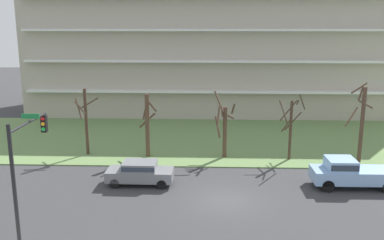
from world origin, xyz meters
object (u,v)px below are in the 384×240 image
at_px(tree_far_left, 86,120).
at_px(pickup_blue_center_left, 350,172).
at_px(tree_left, 148,124).
at_px(tree_right, 291,125).
at_px(tree_far_right, 361,122).
at_px(sedan_gray_near_left, 140,172).
at_px(tree_center, 224,127).
at_px(traffic_signal_mast, 26,159).

relative_size(tree_far_left, pickup_blue_center_left, 1.01).
bearing_deg(tree_left, tree_right, -1.36).
bearing_deg(tree_far_left, tree_far_right, -3.02).
xyz_separation_m(tree_far_right, pickup_blue_center_left, (-2.31, -5.14, -2.23)).
bearing_deg(tree_right, tree_left, 178.64).
relative_size(tree_far_left, tree_far_right, 0.89).
relative_size(tree_right, pickup_blue_center_left, 1.00).
bearing_deg(pickup_blue_center_left, tree_left, -22.91).
bearing_deg(tree_right, pickup_blue_center_left, -62.88).
height_order(tree_left, sedan_gray_near_left, tree_left).
distance_m(tree_center, tree_far_right, 10.39).
relative_size(tree_left, sedan_gray_near_left, 1.16).
height_order(tree_right, sedan_gray_near_left, tree_right).
distance_m(sedan_gray_near_left, pickup_blue_center_left, 13.83).
distance_m(tree_far_right, pickup_blue_center_left, 6.06).
xyz_separation_m(tree_center, sedan_gray_near_left, (-5.79, -5.93, -1.67)).
bearing_deg(traffic_signal_mast, tree_left, 74.26).
bearing_deg(tree_far_right, tree_right, 174.68).
xyz_separation_m(tree_far_left, tree_far_right, (21.47, -1.13, 0.29)).
relative_size(tree_center, tree_right, 0.99).
xyz_separation_m(tree_far_right, traffic_signal_mast, (-20.25, -12.84, 0.98)).
relative_size(tree_center, tree_far_right, 0.88).
bearing_deg(tree_left, tree_far_left, 175.67).
xyz_separation_m(tree_far_left, tree_center, (11.13, -0.33, -0.40)).
height_order(tree_right, tree_far_right, tree_far_right).
xyz_separation_m(tree_left, traffic_signal_mast, (-3.83, -13.59, 1.52)).
xyz_separation_m(tree_left, pickup_blue_center_left, (14.11, -5.89, -1.69)).
distance_m(tree_far_left, tree_right, 16.30).
bearing_deg(tree_center, tree_right, -3.51).
height_order(tree_right, traffic_signal_mast, traffic_signal_mast).
distance_m(pickup_blue_center_left, traffic_signal_mast, 19.79).
relative_size(tree_left, traffic_signal_mast, 0.82).
bearing_deg(tree_left, tree_far_right, -2.62).
xyz_separation_m(tree_center, tree_right, (5.15, -0.32, 0.28)).
bearing_deg(tree_left, pickup_blue_center_left, -22.64).
xyz_separation_m(tree_right, traffic_signal_mast, (-15.06, -13.32, 1.40)).
bearing_deg(tree_left, sedan_gray_near_left, -87.20).
height_order(tree_far_right, traffic_signal_mast, traffic_signal_mast).
distance_m(tree_left, pickup_blue_center_left, 15.38).
height_order(tree_left, tree_far_right, tree_far_right).
xyz_separation_m(tree_left, tree_center, (6.08, 0.05, -0.16)).
xyz_separation_m(tree_far_right, sedan_gray_near_left, (-16.13, -5.13, -2.37)).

